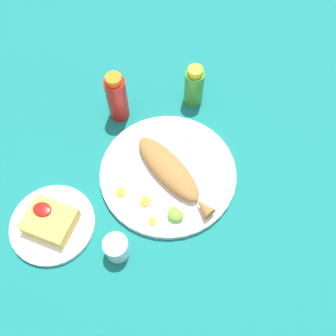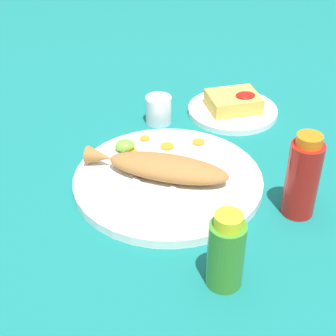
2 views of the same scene
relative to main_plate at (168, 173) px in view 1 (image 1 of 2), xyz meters
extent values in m
plane|color=#146B66|center=(0.00, 0.00, -0.01)|extent=(4.00, 4.00, 0.00)
cylinder|color=white|center=(0.00, 0.00, 0.00)|extent=(0.37, 0.37, 0.02)
ellipsoid|color=#996633|center=(0.00, 0.00, 0.03)|extent=(0.24, 0.19, 0.04)
cone|color=#996633|center=(-0.12, 0.07, 0.03)|extent=(0.06, 0.06, 0.04)
cube|color=silver|center=(0.00, -0.05, 0.01)|extent=(0.02, 0.12, 0.00)
cube|color=silver|center=(-0.01, -0.14, 0.01)|extent=(0.02, 0.07, 0.00)
cube|color=silver|center=(-0.06, -0.03, 0.01)|extent=(0.02, 0.12, 0.00)
cube|color=silver|center=(-0.05, -0.12, 0.01)|extent=(0.03, 0.07, 0.00)
cylinder|color=orange|center=(0.09, 0.10, 0.01)|extent=(0.03, 0.03, 0.00)
cylinder|color=orange|center=(0.02, 0.10, 0.01)|extent=(0.03, 0.03, 0.00)
cylinder|color=orange|center=(-0.01, 0.15, 0.01)|extent=(0.02, 0.02, 0.00)
cylinder|color=orange|center=(-0.05, 0.10, 0.01)|extent=(0.03, 0.03, 0.00)
ellipsoid|color=#6BB233|center=(-0.06, 0.11, 0.02)|extent=(0.04, 0.03, 0.02)
cylinder|color=#B21914|center=(0.21, -0.14, 0.06)|extent=(0.06, 0.06, 0.14)
cylinder|color=orange|center=(0.21, -0.14, 0.14)|extent=(0.04, 0.04, 0.02)
cylinder|color=#3D8428|center=(0.02, -0.27, 0.05)|extent=(0.06, 0.06, 0.11)
cylinder|color=yellow|center=(0.02, -0.27, 0.11)|extent=(0.04, 0.04, 0.02)
cylinder|color=silver|center=(0.04, 0.24, 0.02)|extent=(0.06, 0.06, 0.06)
cylinder|color=white|center=(0.04, 0.24, 0.01)|extent=(0.05, 0.05, 0.03)
cylinder|color=white|center=(0.22, 0.24, 0.00)|extent=(0.21, 0.21, 0.01)
cube|color=gold|center=(0.22, 0.24, 0.02)|extent=(0.12, 0.10, 0.04)
ellipsoid|color=#AD140F|center=(0.24, 0.22, 0.04)|extent=(0.05, 0.04, 0.01)
camera|label=1|loc=(-0.17, 0.44, 0.89)|focal=40.00mm
camera|label=2|loc=(-0.20, -0.78, 0.59)|focal=55.00mm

